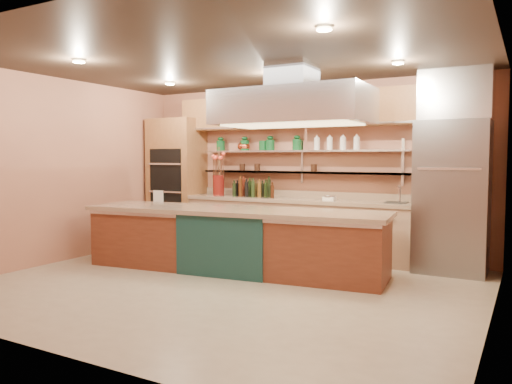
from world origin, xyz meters
The scene contains 21 objects.
floor centered at (0.00, 0.00, -0.01)m, with size 6.00×5.00×0.02m, color tan.
ceiling centered at (0.00, 0.00, 2.80)m, with size 6.00×5.00×0.02m, color black.
wall_back centered at (0.00, 2.50, 1.40)m, with size 6.00×0.04×2.80m, color #A6694E.
wall_front centered at (0.00, -2.50, 1.40)m, with size 6.00×0.04×2.80m, color #A6694E.
wall_left centered at (-3.00, 0.00, 1.40)m, with size 0.04×5.00×2.80m, color #A6694E.
wall_right centered at (3.00, 0.00, 1.40)m, with size 0.04×5.00×2.80m, color #A6694E.
oven_stack centered at (-2.45, 2.18, 1.15)m, with size 0.95×0.64×2.30m, color #915D34.
refrigerator centered at (2.35, 2.14, 1.05)m, with size 0.95×0.72×2.10m, color gray.
back_counter centered at (-0.05, 2.20, 0.47)m, with size 3.84×0.64×0.93m, color #A07C60.
wall_shelf_lower centered at (-0.05, 2.37, 1.35)m, with size 3.60×0.26×0.03m, color silver.
wall_shelf_upper centered at (-0.05, 2.37, 1.70)m, with size 3.60×0.26×0.03m, color silver.
upper_cabinets centered at (0.00, 2.32, 2.35)m, with size 4.60×0.36×0.55m, color #915D34.
range_hood centered at (0.57, 0.74, 2.25)m, with size 2.00×1.00×0.45m, color silver.
ceiling_downlights centered at (0.00, 0.20, 2.77)m, with size 4.00×2.80×0.02m, color #FFE5A5.
island centered at (-0.33, 0.74, 0.44)m, with size 4.23×0.92×0.88m, color brown.
flower_vase centered at (-1.51, 2.15, 1.11)m, with size 0.20×0.20×0.36m, color #5A110D.
oil_bottle_cluster centered at (-0.78, 2.15, 1.07)m, with size 0.86×0.24×0.28m, color black.
kitchen_scale centered at (0.55, 2.15, 0.98)m, with size 0.18×0.13×0.10m, color white.
bar_faucet centered at (1.62, 2.25, 1.05)m, with size 0.03×0.03×0.24m, color silver.
copper_kettle centered at (-1.14, 2.37, 1.79)m, with size 0.18×0.18×0.15m, color #D25330.
green_canister centered at (-0.74, 2.37, 1.80)m, with size 0.14×0.14×0.16m, color #0D401C.
Camera 1 is at (3.31, -5.17, 1.60)m, focal length 35.00 mm.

